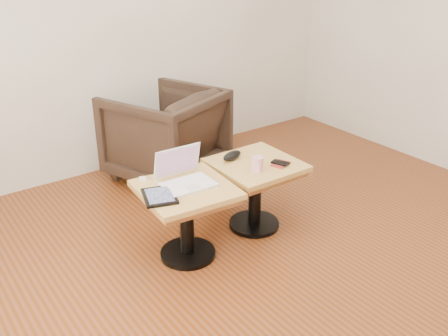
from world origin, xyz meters
TOP-DOWN VIEW (x-y plane):
  - room_shell at (0.00, 0.00)m, footprint 4.52×4.52m
  - side_table_left at (-0.37, 0.65)m, footprint 0.60×0.60m
  - side_table_right at (0.22, 0.68)m, footprint 0.56×0.56m
  - laptop at (-0.35, 0.70)m, footprint 0.33×0.29m
  - tablet at (-0.57, 0.62)m, footprint 0.25×0.28m
  - charging_adapter at (-0.54, 0.89)m, footprint 0.04×0.04m
  - glasses_case at (0.12, 0.82)m, footprint 0.19×0.12m
  - striped_cup at (0.14, 0.57)m, footprint 0.09×0.09m
  - earbuds_tangle at (0.27, 0.72)m, footprint 0.07×0.05m
  - phone_on_sleeve at (0.33, 0.56)m, footprint 0.16×0.14m
  - armchair at (0.14, 1.79)m, footprint 1.08×1.09m

SIDE VIEW (x-z plane):
  - side_table_left at x=-0.37m, z-range 0.13..0.63m
  - side_table_right at x=0.22m, z-range 0.13..0.63m
  - armchair at x=0.14m, z-range 0.00..0.77m
  - earbuds_tangle at x=0.27m, z-range 0.50..0.52m
  - phone_on_sleeve at x=0.33m, z-range 0.50..0.52m
  - tablet at x=-0.57m, z-range 0.50..0.52m
  - charging_adapter at x=-0.54m, z-range 0.50..0.53m
  - glasses_case at x=0.12m, z-range 0.50..0.56m
  - laptop at x=-0.35m, z-range 0.44..0.66m
  - striped_cup at x=0.14m, z-range 0.50..0.60m
  - room_shell at x=0.00m, z-range 0.00..2.71m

